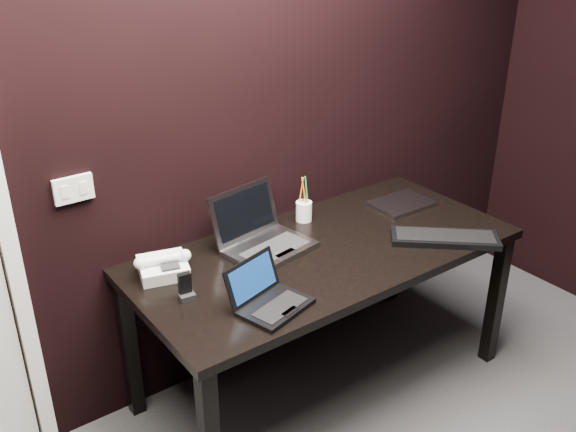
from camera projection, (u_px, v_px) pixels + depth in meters
wall_back at (212, 114)px, 2.67m from camera, size 4.00×0.00×4.00m
wall_switch at (73, 189)px, 2.41m from camera, size 0.15×0.02×0.10m
desk at (325, 264)px, 2.82m from camera, size 1.70×0.80×0.74m
netbook at (269, 299)px, 2.37m from camera, size 0.31×0.29×0.17m
silver_laptop at (263, 238)px, 2.77m from camera, size 0.41×0.38×0.25m
ext_keyboard at (445, 238)px, 2.84m from camera, size 0.46×0.43×0.03m
closed_laptop at (402, 204)px, 3.18m from camera, size 0.30×0.22×0.02m
desk_phone at (163, 266)px, 2.56m from camera, size 0.23×0.22×0.11m
mobile_phone at (186, 289)px, 2.42m from camera, size 0.06×0.06×0.10m
pen_cup at (304, 210)px, 3.01m from camera, size 0.09×0.09×0.22m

